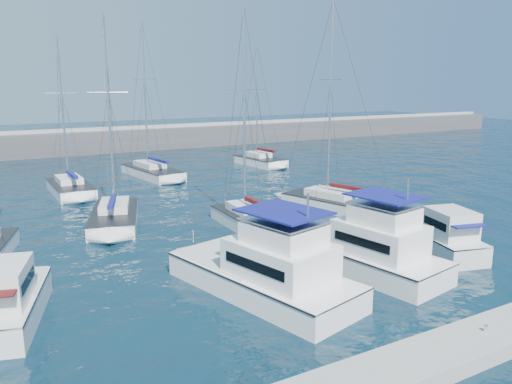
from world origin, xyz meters
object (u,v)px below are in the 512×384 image
motor_yacht_stbd_inner (368,250)px  sailboat_mid_b (115,217)px  sailboat_mid_c (249,219)px  motor_yacht_port_inner (268,272)px  sailboat_back_a (70,188)px  motor_yacht_port_outer (6,304)px  motor_yacht_stbd_outer (444,239)px  sailboat_back_c (260,161)px  sailboat_back_b (152,172)px  sailboat_mid_d (336,203)px

motor_yacht_stbd_inner → sailboat_mid_b: 18.28m
motor_yacht_stbd_inner → sailboat_mid_c: 10.50m
motor_yacht_port_inner → sailboat_back_a: bearing=84.9°
motor_yacht_port_outer → motor_yacht_stbd_inner: size_ratio=0.69×
motor_yacht_stbd_outer → motor_yacht_stbd_inner: bearing=-167.4°
sailboat_back_c → sailboat_back_a: bearing=-173.7°
sailboat_mid_b → sailboat_back_a: 11.84m
motor_yacht_stbd_inner → motor_yacht_stbd_outer: (5.61, -0.22, -0.19)m
motor_yacht_stbd_inner → sailboat_mid_b: sailboat_mid_b is taller
sailboat_mid_c → sailboat_back_a: size_ratio=1.06×
motor_yacht_stbd_outer → sailboat_back_b: 32.96m
sailboat_mid_c → sailboat_back_c: 26.32m
sailboat_mid_d → sailboat_mid_c: bearing=168.6°
motor_yacht_stbd_inner → sailboat_back_a: 29.36m
sailboat_mid_b → sailboat_back_c: 27.72m
motor_yacht_stbd_outer → motor_yacht_port_inner: bearing=-165.8°
sailboat_mid_c → sailboat_mid_d: bearing=6.9°
sailboat_mid_b → sailboat_mid_c: bearing=-15.8°
sailboat_mid_d → sailboat_back_b: size_ratio=0.99×
motor_yacht_port_inner → sailboat_back_c: size_ratio=0.73×
motor_yacht_stbd_inner → motor_yacht_port_inner: bearing=170.5°
sailboat_back_b → sailboat_back_c: size_ratio=1.13×
motor_yacht_stbd_outer → sailboat_back_b: (-7.13, 32.17, -0.42)m
sailboat_back_c → sailboat_back_b: bearing=176.5°
sailboat_mid_b → sailboat_mid_c: 9.54m
sailboat_mid_c → sailboat_back_b: 21.57m
sailboat_mid_c → sailboat_back_a: 19.26m
sailboat_mid_b → sailboat_mid_d: bearing=2.1°
motor_yacht_stbd_outer → sailboat_mid_c: size_ratio=0.40×
sailboat_back_a → sailboat_back_c: size_ratio=0.98×
sailboat_mid_d → sailboat_back_a: bearing=119.8°
motor_yacht_port_inner → sailboat_back_a: (-4.37, 27.48, -0.61)m
sailboat_mid_c → sailboat_back_a: sailboat_mid_c is taller
motor_yacht_stbd_outer → sailboat_mid_d: 11.45m
motor_yacht_stbd_inner → sailboat_mid_b: size_ratio=0.66×
motor_yacht_port_outer → motor_yacht_stbd_outer: (22.70, -2.85, -0.00)m
motor_yacht_stbd_outer → sailboat_back_c: (6.60, 33.05, -0.41)m
sailboat_mid_d → sailboat_back_a: 23.65m
motor_yacht_port_outer → motor_yacht_port_inner: size_ratio=0.63×
motor_yacht_port_outer → motor_yacht_stbd_inner: bearing=7.4°
motor_yacht_port_outer → motor_yacht_port_inner: (10.93, -2.70, 0.19)m
motor_yacht_port_outer → sailboat_mid_b: 15.04m
motor_yacht_stbd_inner → sailboat_mid_b: (-9.50, 15.60, -0.61)m
motor_yacht_stbd_inner → motor_yacht_port_outer: bearing=161.1°
motor_yacht_port_outer → motor_yacht_stbd_outer: same height
motor_yacht_port_outer → sailboat_mid_c: bearing=42.6°
motor_yacht_stbd_inner → motor_yacht_stbd_outer: motor_yacht_stbd_inner is taller
sailboat_mid_c → sailboat_back_a: (-9.02, 17.02, -0.02)m
motor_yacht_port_inner → sailboat_mid_d: sailboat_mid_d is taller
motor_yacht_port_outer → sailboat_mid_d: (23.76, 8.55, -0.41)m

